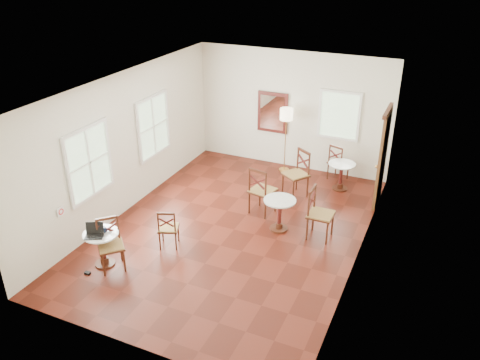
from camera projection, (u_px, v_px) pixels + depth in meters
The scene contains 17 objects.
ground at pixel (234, 230), 9.97m from camera, with size 7.00×7.00×0.00m, color #4E170D.
room_shell at pixel (237, 139), 9.38m from camera, with size 5.02×7.02×3.01m.
cafe_table_near at pixel (102, 245), 8.72m from camera, with size 0.63×0.63×0.67m.
cafe_table_mid at pixel (279, 211), 9.79m from camera, with size 0.65×0.65×0.69m.
cafe_table_back at pixel (341, 173), 11.42m from camera, with size 0.63×0.63×0.67m.
chair_near_a at pixel (168, 228), 9.25m from camera, with size 0.49×0.49×0.82m.
chair_near_b at pixel (111, 245), 8.62m from camera, with size 0.63×0.63×0.96m.
chair_mid_a at pixel (262, 191), 10.35m from camera, with size 0.59×0.59×1.09m.
chair_mid_b at pixel (319, 214), 9.50m from camera, with size 0.49×0.49×1.06m.
chair_back_a at pixel (338, 162), 11.88m from camera, with size 0.55×0.55×0.93m.
chair_back_b at pixel (297, 174), 11.10m from camera, with size 0.70×0.70×1.09m.
floor_lamp at pixel (286, 118), 11.94m from camera, with size 0.32×0.32×1.66m.
laptop at pixel (94, 233), 8.52m from camera, with size 0.39×0.37×0.22m.
mouse at pixel (93, 237), 8.46m from camera, with size 0.11×0.07×0.04m, color black.
navy_mug at pixel (104, 230), 8.61m from camera, with size 0.13×0.09×0.10m.
water_glass at pixel (102, 234), 8.49m from camera, with size 0.06×0.06×0.10m, color white.
power_adapter at pixel (87, 273), 8.63m from camera, with size 0.10×0.06×0.04m, color black.
Camera 1 is at (3.57, -7.71, 5.32)m, focal length 36.36 mm.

